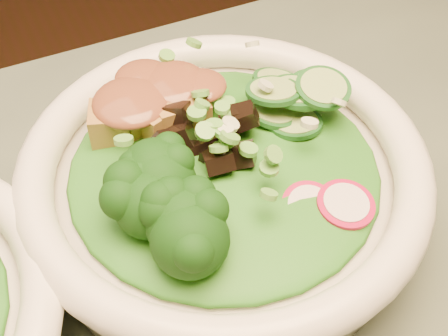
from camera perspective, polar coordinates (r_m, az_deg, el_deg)
name	(u,v)px	position (r m, az deg, el deg)	size (l,w,h in m)	color
salad_bowl	(224,187)	(0.46, 0.00, -1.76)	(0.30, 0.30, 0.08)	white
lettuce_bed	(224,167)	(0.45, 0.00, 0.09)	(0.23, 0.23, 0.03)	#1B5D13
broccoli_florets	(160,212)	(0.40, -5.88, -4.04)	(0.09, 0.08, 0.05)	black
radish_slices	(313,210)	(0.42, 8.17, -3.78)	(0.12, 0.04, 0.02)	#AE0D3B
cucumber_slices	(284,101)	(0.48, 5.51, 6.11)	(0.08, 0.08, 0.04)	#91B363
mushroom_heap	(209,143)	(0.44, -1.37, 2.29)	(0.08, 0.08, 0.04)	black
tofu_cubes	(153,111)	(0.47, -6.54, 5.23)	(0.10, 0.07, 0.04)	#A37336
peanut_sauce	(151,96)	(0.46, -6.69, 6.54)	(0.08, 0.06, 0.02)	brown
scallion_garnish	(224,140)	(0.43, 0.00, 2.54)	(0.21, 0.21, 0.03)	#5BA63A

